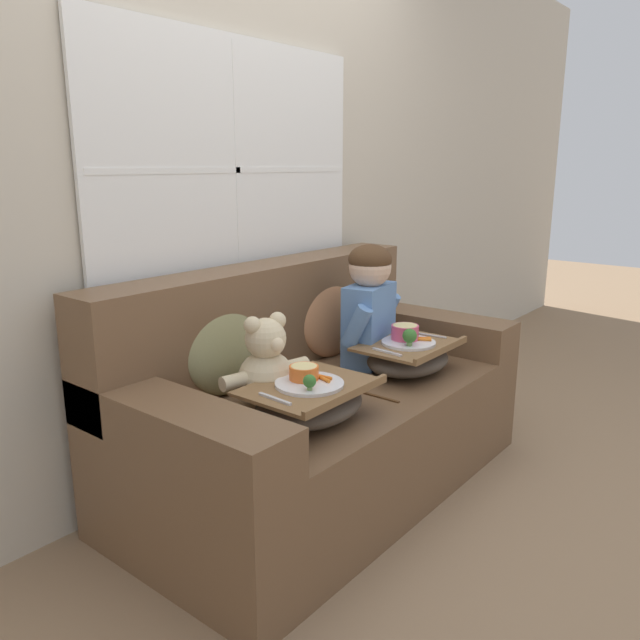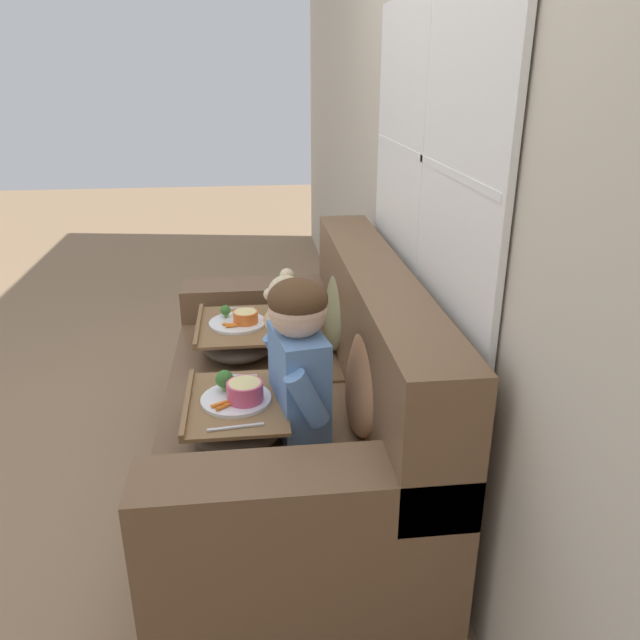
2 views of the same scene
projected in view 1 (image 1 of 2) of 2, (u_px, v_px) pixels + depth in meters
The scene contains 9 objects.
ground_plane at pixel (327, 484), 2.63m from camera, with size 14.00×14.00×0.00m, color #8E7051.
wall_back_with_window at pixel (229, 167), 2.64m from camera, with size 8.00×0.08×2.60m.
couch at pixel (315, 408), 2.59m from camera, with size 1.75×0.90×0.90m.
throw_pillow_behind_child at pixel (327, 311), 2.87m from camera, with size 0.42×0.20×0.44m.
throw_pillow_behind_teddy at pixel (222, 342), 2.38m from camera, with size 0.41×0.20×0.42m.
child_figure at pixel (370, 299), 2.71m from camera, with size 0.39×0.21×0.53m.
teddy_bear at pixel (267, 368), 2.25m from camera, with size 0.37×0.27×0.35m.
lap_tray_child at pixel (408, 356), 2.64m from camera, with size 0.43×0.33×0.21m.
lap_tray_teddy at pixel (310, 401), 2.15m from camera, with size 0.45×0.34×0.19m.
Camera 1 is at (-1.87, -1.47, 1.31)m, focal length 35.00 mm.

